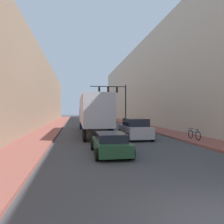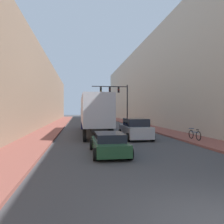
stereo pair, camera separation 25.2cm
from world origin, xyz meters
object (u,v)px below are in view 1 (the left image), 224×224
at_px(parked_bicycle, 194,135).
at_px(sedan_car, 110,144).
at_px(semi_truck, 92,113).
at_px(suv_car, 135,129).
at_px(traffic_signal_gantry, 116,96).

bearing_deg(parked_bicycle, sedan_car, -152.71).
relative_size(semi_truck, sedan_car, 3.44).
xyz_separation_m(semi_truck, suv_car, (3.31, -4.97, -1.37)).
xyz_separation_m(suv_car, parked_bicycle, (4.24, -2.29, -0.30)).
bearing_deg(traffic_signal_gantry, semi_truck, -112.28).
distance_m(sedan_car, suv_car, 6.87).
bearing_deg(sedan_car, parked_bicycle, 27.29).
relative_size(suv_car, traffic_signal_gantry, 0.69).
height_order(semi_truck, traffic_signal_gantry, traffic_signal_gantry).
distance_m(suv_car, traffic_signal_gantry, 17.42).
height_order(semi_truck, suv_car, semi_truck).
relative_size(semi_truck, parked_bicycle, 8.01).
distance_m(sedan_car, parked_bicycle, 8.32).
bearing_deg(semi_truck, suv_car, -56.33).
distance_m(semi_truck, sedan_car, 11.19).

